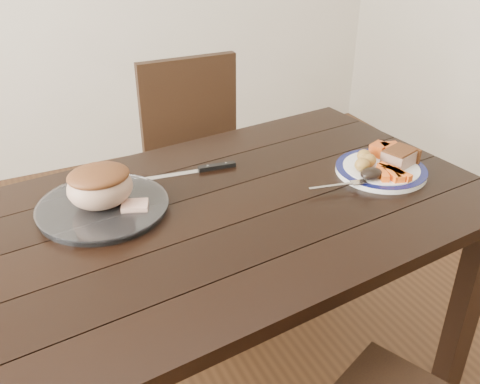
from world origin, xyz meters
name	(u,v)px	position (x,y,z in m)	size (l,w,h in m)	color
dining_table	(211,239)	(0.00, 0.00, 0.66)	(1.69, 1.06, 0.75)	black
chair_far	(200,160)	(0.26, 0.74, 0.52)	(0.43, 0.44, 0.93)	black
dinner_plate	(381,170)	(0.57, -0.02, 0.76)	(0.28, 0.28, 0.02)	white
plate_rim	(381,168)	(0.57, -0.02, 0.77)	(0.28, 0.28, 0.02)	#0D1144
serving_platter	(103,208)	(-0.26, 0.13, 0.76)	(0.35, 0.35, 0.02)	white
pork_slice	(399,157)	(0.63, -0.03, 0.79)	(0.10, 0.08, 0.04)	tan
roasted_potatoes	(365,160)	(0.52, 0.00, 0.79)	(0.09, 0.09, 0.04)	gold
carrot_batons	(392,173)	(0.55, -0.08, 0.78)	(0.09, 0.12, 0.02)	#FF6115
pumpkin_wedges	(385,149)	(0.63, 0.04, 0.79)	(0.10, 0.07, 0.04)	#E85419
dark_mushroom	(371,173)	(0.49, -0.07, 0.79)	(0.07, 0.05, 0.03)	black
fork	(342,185)	(0.39, -0.06, 0.77)	(0.18, 0.05, 0.00)	silver
roast_joint	(100,187)	(-0.26, 0.13, 0.82)	(0.18, 0.15, 0.11)	tan
cut_slice	(135,206)	(-0.19, 0.07, 0.78)	(0.07, 0.06, 0.02)	tan
carving_knife	(205,169)	(0.08, 0.23, 0.76)	(0.32, 0.06, 0.01)	silver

